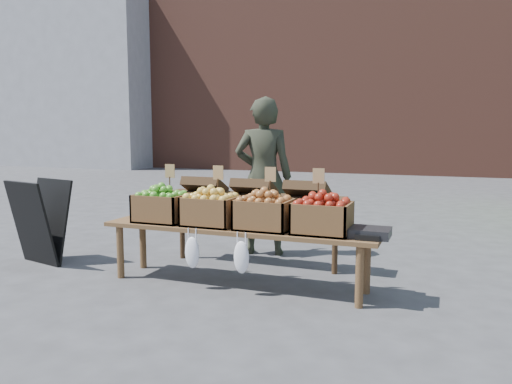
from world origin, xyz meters
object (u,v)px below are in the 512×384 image
at_px(display_bench, 237,256).
at_px(crate_russet_pears, 211,211).
at_px(vendor, 264,177).
at_px(weighing_scale, 370,233).
at_px(crate_red_apples, 264,214).
at_px(back_table, 254,219).
at_px(crate_green_apples, 322,218).
at_px(crate_golden_apples, 162,208).
at_px(chalkboard_sign, 40,221).

height_order(display_bench, crate_russet_pears, crate_russet_pears).
xyz_separation_m(vendor, weighing_scale, (1.45, -1.27, -0.33)).
height_order(crate_russet_pears, crate_red_apples, same).
xyz_separation_m(display_bench, crate_russet_pears, (-0.27, 0.00, 0.42)).
bearing_deg(back_table, crate_green_apples, -37.69).
bearing_deg(display_bench, crate_red_apples, 0.00).
bearing_deg(crate_russet_pears, crate_green_apples, 0.00).
bearing_deg(crate_golden_apples, crate_red_apples, 0.00).
height_order(crate_russet_pears, weighing_scale, crate_russet_pears).
xyz_separation_m(crate_russet_pears, crate_green_apples, (1.10, 0.00, 0.00)).
xyz_separation_m(chalkboard_sign, crate_russet_pears, (2.10, 0.05, 0.23)).
bearing_deg(vendor, crate_red_apples, 95.77).
bearing_deg(chalkboard_sign, crate_red_apples, 13.91).
bearing_deg(crate_green_apples, crate_golden_apples, 180.00).
height_order(chalkboard_sign, crate_golden_apples, chalkboard_sign).
distance_m(chalkboard_sign, back_table, 2.40).
height_order(display_bench, crate_red_apples, crate_red_apples).
height_order(crate_green_apples, weighing_scale, crate_green_apples).
xyz_separation_m(chalkboard_sign, crate_golden_apples, (1.55, 0.05, 0.23)).
height_order(back_table, crate_green_apples, back_table).
relative_size(chalkboard_sign, crate_golden_apples, 1.91).
bearing_deg(chalkboard_sign, crate_russet_pears, 14.17).
height_order(display_bench, crate_green_apples, crate_green_apples).
xyz_separation_m(crate_russet_pears, crate_red_apples, (0.55, 0.00, 0.00)).
relative_size(display_bench, crate_green_apples, 5.40).
height_order(chalkboard_sign, display_bench, chalkboard_sign).
relative_size(display_bench, crate_red_apples, 5.40).
relative_size(crate_russet_pears, weighing_scale, 1.47).
relative_size(back_table, weighing_scale, 6.18).
bearing_deg(chalkboard_sign, back_table, 31.57).
height_order(vendor, crate_russet_pears, vendor).
bearing_deg(back_table, chalkboard_sign, -161.34).
bearing_deg(crate_russet_pears, chalkboard_sign, -178.74).
xyz_separation_m(vendor, crate_golden_apples, (-0.62, -1.27, -0.23)).
bearing_deg(crate_green_apples, display_bench, 180.00).
bearing_deg(crate_golden_apples, display_bench, 0.00).
bearing_deg(crate_green_apples, crate_russet_pears, 180.00).
relative_size(crate_golden_apples, crate_russet_pears, 1.00).
height_order(vendor, weighing_scale, vendor).
bearing_deg(crate_green_apples, vendor, 128.93).
bearing_deg(weighing_scale, chalkboard_sign, -179.27).
relative_size(chalkboard_sign, crate_red_apples, 1.91).
bearing_deg(chalkboard_sign, crate_green_apples, 13.74).
bearing_deg(crate_russet_pears, weighing_scale, 0.00).
relative_size(chalkboard_sign, crate_green_apples, 1.91).
bearing_deg(crate_green_apples, chalkboard_sign, -179.17).
distance_m(crate_russet_pears, crate_green_apples, 1.10).
relative_size(crate_golden_apples, crate_red_apples, 1.00).
bearing_deg(back_table, crate_golden_apples, -134.93).
relative_size(vendor, display_bench, 0.70).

